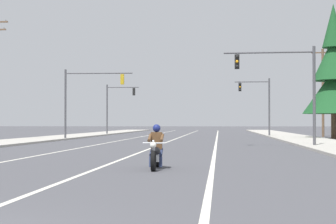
{
  "coord_description": "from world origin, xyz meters",
  "views": [
    {
      "loc": [
        4.11,
        -6.28,
        1.52
      ],
      "look_at": [
        0.82,
        28.19,
        2.19
      ],
      "focal_mm": 57.57,
      "sensor_mm": 36.0,
      "label": 1
    }
  ],
  "objects_px": {
    "traffic_signal_mid_left": "(116,102)",
    "utility_pole_right_far": "(323,91)",
    "traffic_signal_near_left": "(85,92)",
    "traffic_signal_mid_right": "(260,99)",
    "motorcycle_with_rider": "(156,151)",
    "conifer_tree_right_verge_far": "(334,77)",
    "traffic_signal_near_right": "(287,80)"
  },
  "relations": [
    {
      "from": "traffic_signal_near_left",
      "to": "traffic_signal_mid_left",
      "type": "distance_m",
      "value": 19.02
    },
    {
      "from": "traffic_signal_near_left",
      "to": "conifer_tree_right_verge_far",
      "type": "xyz_separation_m",
      "value": [
        22.28,
        4.4,
        1.57
      ]
    },
    {
      "from": "traffic_signal_mid_left",
      "to": "utility_pole_right_far",
      "type": "distance_m",
      "value": 24.81
    },
    {
      "from": "traffic_signal_near_right",
      "to": "conifer_tree_right_verge_far",
      "type": "height_order",
      "value": "conifer_tree_right_verge_far"
    },
    {
      "from": "traffic_signal_near_left",
      "to": "utility_pole_right_far",
      "type": "bearing_deg",
      "value": 26.24
    },
    {
      "from": "utility_pole_right_far",
      "to": "conifer_tree_right_verge_far",
      "type": "height_order",
      "value": "conifer_tree_right_verge_far"
    },
    {
      "from": "conifer_tree_right_verge_far",
      "to": "motorcycle_with_rider",
      "type": "bearing_deg",
      "value": -110.69
    },
    {
      "from": "traffic_signal_near_right",
      "to": "traffic_signal_mid_left",
      "type": "xyz_separation_m",
      "value": [
        -16.85,
        31.81,
        -0.1
      ]
    },
    {
      "from": "traffic_signal_near_right",
      "to": "traffic_signal_mid_right",
      "type": "distance_m",
      "value": 24.22
    },
    {
      "from": "traffic_signal_mid_right",
      "to": "traffic_signal_mid_left",
      "type": "relative_size",
      "value": 1.0
    },
    {
      "from": "traffic_signal_near_left",
      "to": "traffic_signal_mid_left",
      "type": "relative_size",
      "value": 1.0
    },
    {
      "from": "traffic_signal_near_left",
      "to": "conifer_tree_right_verge_far",
      "type": "distance_m",
      "value": 22.76
    },
    {
      "from": "motorcycle_with_rider",
      "to": "conifer_tree_right_verge_far",
      "type": "distance_m",
      "value": 36.01
    },
    {
      "from": "traffic_signal_mid_left",
      "to": "traffic_signal_mid_right",
      "type": "bearing_deg",
      "value": -24.1
    },
    {
      "from": "traffic_signal_mid_right",
      "to": "utility_pole_right_far",
      "type": "xyz_separation_m",
      "value": [
        6.55,
        -0.28,
        0.82
      ]
    },
    {
      "from": "motorcycle_with_rider",
      "to": "traffic_signal_mid_right",
      "type": "distance_m",
      "value": 40.99
    },
    {
      "from": "motorcycle_with_rider",
      "to": "traffic_signal_mid_right",
      "type": "relative_size",
      "value": 0.35
    },
    {
      "from": "traffic_signal_near_right",
      "to": "conifer_tree_right_verge_far",
      "type": "relative_size",
      "value": 0.49
    },
    {
      "from": "traffic_signal_mid_left",
      "to": "utility_pole_right_far",
      "type": "bearing_deg",
      "value": -18.52
    },
    {
      "from": "traffic_signal_near_right",
      "to": "utility_pole_right_far",
      "type": "height_order",
      "value": "utility_pole_right_far"
    },
    {
      "from": "traffic_signal_near_right",
      "to": "utility_pole_right_far",
      "type": "distance_m",
      "value": 24.85
    },
    {
      "from": "conifer_tree_right_verge_far",
      "to": "traffic_signal_mid_left",
      "type": "bearing_deg",
      "value": 147.84
    },
    {
      "from": "motorcycle_with_rider",
      "to": "utility_pole_right_far",
      "type": "bearing_deg",
      "value": 72.18
    },
    {
      "from": "traffic_signal_near_left",
      "to": "utility_pole_right_far",
      "type": "xyz_separation_m",
      "value": [
        22.57,
        11.12,
        0.68
      ]
    },
    {
      "from": "traffic_signal_near_left",
      "to": "conifer_tree_right_verge_far",
      "type": "bearing_deg",
      "value": 11.16
    },
    {
      "from": "traffic_signal_near_right",
      "to": "utility_pole_right_far",
      "type": "relative_size",
      "value": 0.67
    },
    {
      "from": "traffic_signal_near_left",
      "to": "traffic_signal_mid_right",
      "type": "bearing_deg",
      "value": 35.45
    },
    {
      "from": "traffic_signal_mid_left",
      "to": "traffic_signal_near_left",
      "type": "bearing_deg",
      "value": -87.16
    },
    {
      "from": "motorcycle_with_rider",
      "to": "traffic_signal_mid_right",
      "type": "xyz_separation_m",
      "value": [
        6.33,
        40.35,
        3.44
      ]
    },
    {
      "from": "traffic_signal_mid_right",
      "to": "conifer_tree_right_verge_far",
      "type": "bearing_deg",
      "value": -48.23
    },
    {
      "from": "traffic_signal_mid_left",
      "to": "traffic_signal_near_right",
      "type": "bearing_deg",
      "value": -62.08
    },
    {
      "from": "motorcycle_with_rider",
      "to": "utility_pole_right_far",
      "type": "xyz_separation_m",
      "value": [
        12.88,
        40.07,
        4.26
      ]
    }
  ]
}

